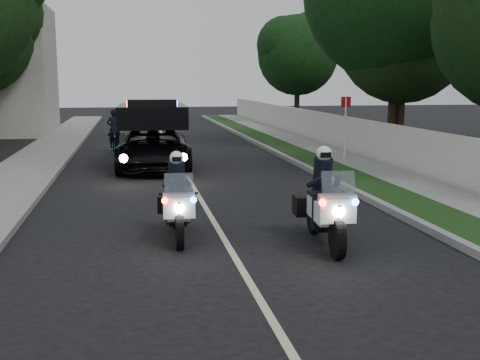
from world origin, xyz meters
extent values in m
plane|color=black|center=(0.00, 0.00, 0.00)|extent=(120.00, 120.00, 0.00)
cube|color=gray|center=(4.10, 10.00, 0.07)|extent=(0.20, 60.00, 0.15)
cube|color=#193814|center=(4.80, 10.00, 0.08)|extent=(1.20, 60.00, 0.16)
cube|color=gray|center=(6.10, 10.00, 0.08)|extent=(1.40, 60.00, 0.16)
cube|color=beige|center=(7.10, 10.00, 0.75)|extent=(0.22, 60.00, 1.50)
cube|color=gray|center=(-4.10, 10.00, 0.07)|extent=(0.20, 60.00, 0.15)
cube|color=gray|center=(-5.20, 10.00, 0.08)|extent=(2.00, 60.00, 0.16)
cube|color=#BFB78C|center=(0.00, 10.00, 0.00)|extent=(0.12, 50.00, 0.01)
imported|color=black|center=(-0.97, 11.09, 0.00)|extent=(2.59, 5.31, 2.55)
imported|color=black|center=(-2.40, 16.08, 0.00)|extent=(0.79, 1.81, 0.92)
imported|color=black|center=(-2.40, 16.08, 0.00)|extent=(0.59, 0.40, 1.61)
camera|label=1|loc=(-1.67, -9.48, 2.98)|focal=45.10mm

